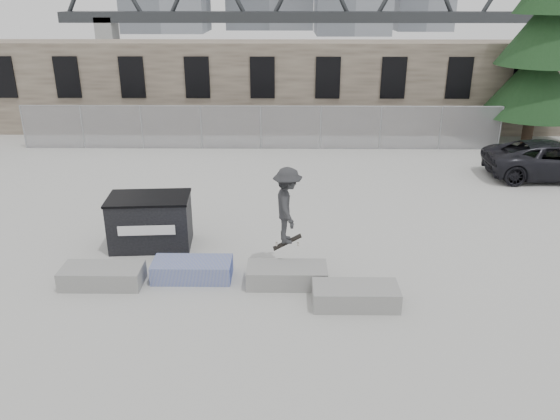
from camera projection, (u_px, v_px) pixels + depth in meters
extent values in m
plane|color=#B5B4B0|center=(239.00, 281.00, 13.86)|extent=(120.00, 120.00, 0.00)
cube|color=#65584A|center=(264.00, 87.00, 28.09)|extent=(36.00, 2.50, 4.50)
cube|color=black|center=(3.00, 77.00, 26.81)|extent=(1.20, 0.12, 2.00)
cube|color=black|center=(67.00, 77.00, 26.77)|extent=(1.20, 0.12, 2.00)
cube|color=black|center=(132.00, 77.00, 26.74)|extent=(1.20, 0.12, 2.00)
cube|color=black|center=(197.00, 78.00, 26.70)|extent=(1.20, 0.12, 2.00)
cube|color=black|center=(262.00, 78.00, 26.67)|extent=(1.20, 0.12, 2.00)
cube|color=black|center=(328.00, 78.00, 26.63)|extent=(1.20, 0.12, 2.00)
cube|color=black|center=(393.00, 78.00, 26.60)|extent=(1.20, 0.12, 2.00)
cube|color=black|center=(459.00, 78.00, 26.56)|extent=(1.20, 0.12, 2.00)
cube|color=black|center=(525.00, 78.00, 26.53)|extent=(1.20, 0.12, 2.00)
cylinder|color=gray|center=(23.00, 127.00, 25.20)|extent=(0.06, 0.06, 2.00)
cylinder|color=gray|center=(82.00, 127.00, 25.17)|extent=(0.06, 0.06, 2.00)
cylinder|color=gray|center=(142.00, 127.00, 25.14)|extent=(0.06, 0.06, 2.00)
cylinder|color=gray|center=(201.00, 127.00, 25.11)|extent=(0.06, 0.06, 2.00)
cylinder|color=gray|center=(261.00, 128.00, 25.08)|extent=(0.06, 0.06, 2.00)
cylinder|color=gray|center=(320.00, 128.00, 25.05)|extent=(0.06, 0.06, 2.00)
cylinder|color=gray|center=(380.00, 128.00, 25.02)|extent=(0.06, 0.06, 2.00)
cylinder|color=gray|center=(440.00, 128.00, 24.99)|extent=(0.06, 0.06, 2.00)
cylinder|color=gray|center=(501.00, 128.00, 24.96)|extent=(0.06, 0.06, 2.00)
cube|color=#99999E|center=(261.00, 128.00, 25.08)|extent=(22.00, 0.02, 2.00)
cylinder|color=gray|center=(260.00, 106.00, 24.71)|extent=(22.00, 0.04, 0.04)
cube|color=gray|center=(102.00, 276.00, 13.61)|extent=(2.00, 0.90, 0.49)
cube|color=#2D471E|center=(102.00, 269.00, 13.54)|extent=(1.76, 0.66, 0.10)
cube|color=#384CA9|center=(192.00, 270.00, 13.92)|extent=(2.00, 0.90, 0.49)
cube|color=#2D471E|center=(192.00, 263.00, 13.85)|extent=(1.76, 0.66, 0.10)
cube|color=gray|center=(287.00, 275.00, 13.65)|extent=(2.00, 0.90, 0.49)
cube|color=#2D471E|center=(287.00, 269.00, 13.58)|extent=(1.76, 0.66, 0.10)
cube|color=gray|center=(355.00, 296.00, 12.73)|extent=(2.00, 0.90, 0.49)
cube|color=#2D471E|center=(356.00, 289.00, 12.66)|extent=(1.76, 0.66, 0.10)
cube|color=black|center=(151.00, 222.00, 15.54)|extent=(2.31, 1.49, 1.45)
cube|color=black|center=(148.00, 198.00, 15.26)|extent=(2.37, 1.55, 0.07)
cube|color=white|center=(146.00, 230.00, 14.88)|extent=(1.55, 0.13, 0.28)
cylinder|color=#38281E|center=(529.00, 121.00, 25.82)|extent=(0.50, 0.50, 2.25)
cone|color=black|center=(536.00, 81.00, 25.12)|extent=(4.70, 4.70, 3.20)
cone|color=black|center=(545.00, 31.00, 24.30)|extent=(3.99, 3.99, 3.00)
cube|color=#2D3033|center=(363.00, 17.00, 63.26)|extent=(70.00, 3.00, 1.20)
cube|color=gray|center=(107.00, 35.00, 64.34)|extent=(2.00, 3.00, 4.00)
imported|color=black|center=(554.00, 160.00, 21.23)|extent=(5.26, 2.53, 1.45)
imported|color=#2A2B2D|center=(287.00, 206.00, 13.75)|extent=(0.87, 1.35, 1.98)
cube|color=black|center=(287.00, 242.00, 14.13)|extent=(0.76, 0.30, 0.37)
cylinder|color=beige|center=(276.00, 245.00, 14.08)|extent=(0.06, 0.03, 0.06)
cylinder|color=beige|center=(277.00, 243.00, 14.21)|extent=(0.06, 0.03, 0.06)
cylinder|color=beige|center=(298.00, 245.00, 14.08)|extent=(0.06, 0.03, 0.06)
cylinder|color=beige|center=(298.00, 243.00, 14.21)|extent=(0.06, 0.03, 0.06)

